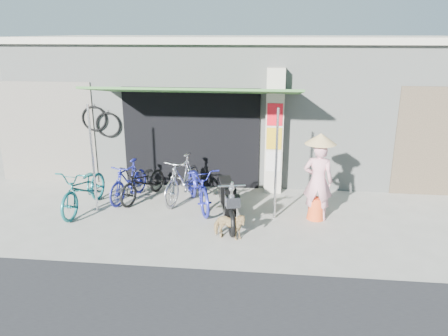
# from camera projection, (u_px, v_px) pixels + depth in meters

# --- Properties ---
(ground) EXTENTS (80.00, 80.00, 0.00)m
(ground) POSITION_uv_depth(u_px,v_px,m) (228.00, 231.00, 8.65)
(ground) COLOR #A19D92
(ground) RESTS_ON ground
(bicycle_shop) EXTENTS (12.30, 5.30, 3.66)m
(bicycle_shop) POSITION_uv_depth(u_px,v_px,m) (246.00, 100.00, 12.93)
(bicycle_shop) COLOR gray
(bicycle_shop) RESTS_ON ground
(shop_pillar) EXTENTS (0.42, 0.44, 3.00)m
(shop_pillar) POSITION_uv_depth(u_px,v_px,m) (274.00, 132.00, 10.43)
(shop_pillar) COLOR #B9B09E
(shop_pillar) RESTS_ON ground
(awning) EXTENTS (4.60, 1.88, 2.72)m
(awning) POSITION_uv_depth(u_px,v_px,m) (195.00, 92.00, 9.53)
(awning) COLOR #2F5D2A
(awning) RESTS_ON ground
(neighbour_left) EXTENTS (2.60, 0.06, 2.60)m
(neighbour_left) POSITION_uv_depth(u_px,v_px,m) (46.00, 132.00, 11.24)
(neighbour_left) COLOR #6B665B
(neighbour_left) RESTS_ON ground
(bike_teal) EXTENTS (0.81, 1.96, 1.01)m
(bike_teal) POSITION_uv_depth(u_px,v_px,m) (84.00, 188.00, 9.55)
(bike_teal) COLOR #166163
(bike_teal) RESTS_ON ground
(bike_blue) EXTENTS (0.81, 1.62, 0.93)m
(bike_blue) POSITION_uv_depth(u_px,v_px,m) (129.00, 181.00, 10.14)
(bike_blue) COLOR navy
(bike_blue) RESTS_ON ground
(bike_black) EXTENTS (1.11, 1.77, 0.88)m
(bike_black) POSITION_uv_depth(u_px,v_px,m) (143.00, 182.00, 10.18)
(bike_black) COLOR black
(bike_black) RESTS_ON ground
(bike_silver) EXTENTS (0.93, 1.86, 1.08)m
(bike_silver) POSITION_uv_depth(u_px,v_px,m) (182.00, 178.00, 10.10)
(bike_silver) COLOR #AFAEB3
(bike_silver) RESTS_ON ground
(bike_navy) EXTENTS (1.35, 2.03, 1.01)m
(bike_navy) POSITION_uv_depth(u_px,v_px,m) (198.00, 186.00, 9.73)
(bike_navy) COLOR #22269C
(bike_navy) RESTS_ON ground
(street_dog) EXTENTS (0.71, 0.43, 0.56)m
(street_dog) POSITION_uv_depth(u_px,v_px,m) (229.00, 226.00, 8.24)
(street_dog) COLOR tan
(street_dog) RESTS_ON ground
(moped) EXTENTS (0.66, 1.82, 1.04)m
(moped) POSITION_uv_depth(u_px,v_px,m) (227.00, 200.00, 8.96)
(moped) COLOR black
(moped) RESTS_ON ground
(nun) EXTENTS (0.66, 0.64, 1.85)m
(nun) POSITION_uv_depth(u_px,v_px,m) (318.00, 178.00, 8.97)
(nun) COLOR pink
(nun) RESTS_ON ground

